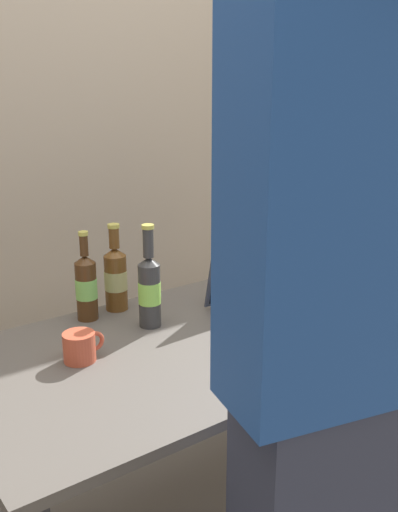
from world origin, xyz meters
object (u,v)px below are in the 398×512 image
object	(u,v)px
laptop	(266,291)
coffee_mug	(80,347)
beer_bottle_dark	(149,288)
person_figure	(340,360)
beer_bottle_amber	(86,286)
beer_bottle_brown	(116,277)

from	to	relation	value
laptop	coffee_mug	xyz separation A→B (m)	(-0.66, 0.01, -0.02)
beer_bottle_dark	laptop	bearing A→B (deg)	-14.18
beer_bottle_dark	person_figure	world-z (taller)	person_figure
laptop	person_figure	world-z (taller)	person_figure
beer_bottle_amber	beer_bottle_dark	xyz separation A→B (m)	(0.13, -0.16, 0.01)
beer_bottle_brown	coffee_mug	distance (m)	0.38
beer_bottle_dark	person_figure	xyz separation A→B (m)	(-0.07, -0.79, 0.11)
coffee_mug	person_figure	bearing A→B (deg)	-73.77
beer_bottle_amber	beer_bottle_dark	distance (m)	0.21
laptop	beer_bottle_dark	size ratio (longest dim) A/B	1.14
laptop	beer_bottle_brown	distance (m)	0.50
coffee_mug	beer_bottle_brown	bearing A→B (deg)	46.19
laptop	coffee_mug	bearing A→B (deg)	179.01
laptop	person_figure	size ratio (longest dim) A/B	0.20
laptop	beer_bottle_amber	size ratio (longest dim) A/B	1.28
beer_bottle_dark	person_figure	distance (m)	0.81
beer_bottle_dark	coffee_mug	bearing A→B (deg)	-162.39
beer_bottle_brown	beer_bottle_dark	world-z (taller)	beer_bottle_dark
beer_bottle_amber	coffee_mug	bearing A→B (deg)	-119.77
person_figure	laptop	bearing A→B (deg)	56.69
beer_bottle_amber	coffee_mug	xyz separation A→B (m)	(-0.14, -0.25, -0.07)
coffee_mug	laptop	bearing A→B (deg)	-0.99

